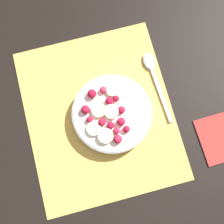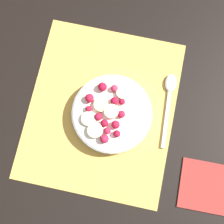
# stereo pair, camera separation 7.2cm
# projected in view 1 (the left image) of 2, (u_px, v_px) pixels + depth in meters

# --- Properties ---
(ground_plane) EXTENTS (3.00, 3.00, 0.00)m
(ground_plane) POSITION_uv_depth(u_px,v_px,m) (100.00, 115.00, 0.76)
(ground_plane) COLOR black
(placemat) EXTENTS (0.42, 0.35, 0.01)m
(placemat) POSITION_uv_depth(u_px,v_px,m) (100.00, 114.00, 0.76)
(placemat) COLOR #E0B251
(placemat) RESTS_ON ground_plane
(fruit_bowl) EXTENTS (0.19, 0.19, 0.05)m
(fruit_bowl) POSITION_uv_depth(u_px,v_px,m) (112.00, 114.00, 0.74)
(fruit_bowl) COLOR silver
(fruit_bowl) RESTS_ON placemat
(spoon) EXTENTS (0.19, 0.03, 0.01)m
(spoon) POSITION_uv_depth(u_px,v_px,m) (153.00, 72.00, 0.78)
(spoon) COLOR #B2B2B7
(spoon) RESTS_ON placemat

